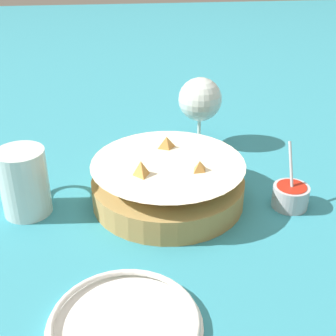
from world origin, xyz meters
TOP-DOWN VIEW (x-y plane):
  - ground_plane at (0.00, 0.00)m, footprint 4.00×4.00m
  - food_basket at (0.02, -0.03)m, footprint 0.26×0.26m
  - sauce_cup at (-0.02, -0.23)m, footprint 0.07×0.06m
  - wine_glass at (0.23, -0.12)m, footprint 0.09×0.09m
  - beer_mug at (0.01, 0.21)m, footprint 0.12×0.08m
  - side_plate at (-0.26, 0.05)m, footprint 0.19×0.19m

SIDE VIEW (x-z plane):
  - ground_plane at x=0.00m, z-range 0.00..0.00m
  - side_plate at x=-0.26m, z-range 0.00..0.01m
  - sauce_cup at x=-0.02m, z-range -0.03..0.07m
  - food_basket at x=0.02m, z-range -0.01..0.08m
  - beer_mug at x=0.01m, z-range 0.00..0.11m
  - wine_glass at x=0.23m, z-range 0.02..0.17m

